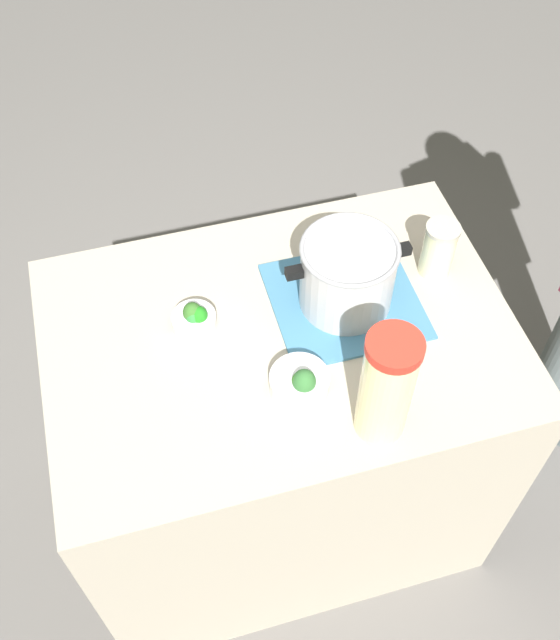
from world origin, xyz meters
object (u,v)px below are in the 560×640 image
(broccoli_bowl_front, at_px, (300,382))
(broccoli_bowl_center, at_px, (195,319))
(lemonade_pitcher, at_px, (387,386))
(mason_jar, at_px, (438,249))
(cooking_pot, at_px, (348,274))

(broccoli_bowl_front, height_order, broccoli_bowl_center, broccoli_bowl_front)
(lemonade_pitcher, relative_size, broccoli_bowl_center, 2.87)
(mason_jar, height_order, broccoli_bowl_center, mason_jar)
(cooking_pot, xyz_separation_m, broccoli_bowl_center, (-0.36, 0.02, -0.07))
(cooking_pot, xyz_separation_m, mason_jar, (0.24, 0.04, -0.03))
(cooking_pot, height_order, broccoli_bowl_center, cooking_pot)
(mason_jar, xyz_separation_m, broccoli_bowl_front, (-0.42, -0.24, -0.05))
(cooking_pot, xyz_separation_m, lemonade_pitcher, (-0.04, -0.33, 0.05))
(cooking_pot, height_order, mason_jar, cooking_pot)
(broccoli_bowl_front, relative_size, broccoli_bowl_center, 1.28)
(broccoli_bowl_center, bearing_deg, mason_jar, 1.39)
(cooking_pot, relative_size, mason_jar, 1.98)
(mason_jar, relative_size, broccoli_bowl_center, 1.45)
(cooking_pot, distance_m, lemonade_pitcher, 0.34)
(mason_jar, distance_m, broccoli_bowl_front, 0.49)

